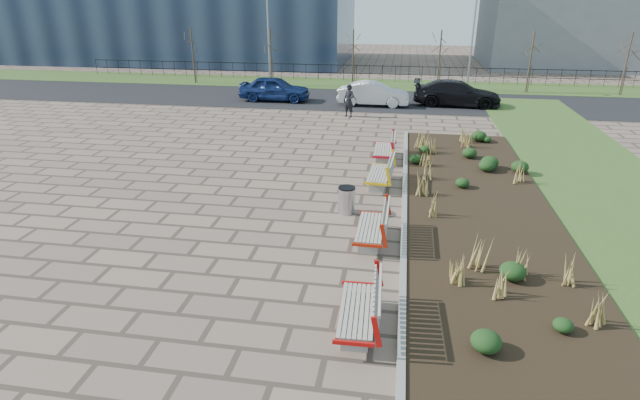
% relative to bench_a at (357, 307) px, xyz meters
% --- Properties ---
extents(ground, '(120.00, 120.00, 0.00)m').
position_rel_bench_a_xyz_m(ground, '(-3.00, 1.50, -0.50)').
color(ground, '#796453').
rests_on(ground, ground).
extents(planting_bed, '(4.50, 18.00, 0.10)m').
position_rel_bench_a_xyz_m(planting_bed, '(3.25, 6.50, -0.45)').
color(planting_bed, black).
rests_on(planting_bed, ground).
extents(planting_curb, '(0.16, 18.00, 0.15)m').
position_rel_bench_a_xyz_m(planting_curb, '(0.92, 6.50, -0.42)').
color(planting_curb, gray).
rests_on(planting_curb, ground).
extents(grass_verge_far, '(80.00, 5.00, 0.04)m').
position_rel_bench_a_xyz_m(grass_verge_far, '(-3.00, 29.50, -0.48)').
color(grass_verge_far, '#33511E').
rests_on(grass_verge_far, ground).
extents(road, '(80.00, 7.00, 0.02)m').
position_rel_bench_a_xyz_m(road, '(-3.00, 23.50, -0.49)').
color(road, black).
rests_on(road, ground).
extents(bench_a, '(0.97, 2.13, 1.00)m').
position_rel_bench_a_xyz_m(bench_a, '(0.00, 0.00, 0.00)').
color(bench_a, red).
rests_on(bench_a, ground).
extents(bench_b, '(0.93, 2.11, 1.00)m').
position_rel_bench_a_xyz_m(bench_b, '(0.00, 3.89, 0.00)').
color(bench_b, '#AF210B').
rests_on(bench_b, ground).
extents(bench_c, '(1.03, 2.15, 1.00)m').
position_rel_bench_a_xyz_m(bench_c, '(0.00, 8.34, 0.00)').
color(bench_c, yellow).
rests_on(bench_c, ground).
extents(bench_d, '(0.91, 2.11, 1.00)m').
position_rel_bench_a_xyz_m(bench_d, '(0.00, 11.35, 0.00)').
color(bench_d, red).
rests_on(bench_d, ground).
extents(litter_bin, '(0.51, 0.51, 0.83)m').
position_rel_bench_a_xyz_m(litter_bin, '(-0.87, 5.76, -0.08)').
color(litter_bin, '#B2B2B7').
rests_on(litter_bin, ground).
extents(pedestrian, '(0.76, 0.65, 1.77)m').
position_rel_bench_a_xyz_m(pedestrian, '(-2.25, 18.79, 0.38)').
color(pedestrian, black).
rests_on(pedestrian, ground).
extents(car_blue, '(4.43, 1.79, 1.51)m').
position_rel_bench_a_xyz_m(car_blue, '(-7.36, 22.41, 0.27)').
color(car_blue, navy).
rests_on(car_blue, road).
extents(car_silver, '(4.30, 1.55, 1.41)m').
position_rel_bench_a_xyz_m(car_silver, '(-1.10, 21.95, 0.22)').
color(car_silver, '#B9BCC2').
rests_on(car_silver, road).
extents(car_black, '(5.24, 2.32, 1.50)m').
position_rel_bench_a_xyz_m(car_black, '(3.87, 22.74, 0.27)').
color(car_black, black).
rests_on(car_black, road).
extents(tree_a, '(1.40, 1.40, 4.00)m').
position_rel_bench_a_xyz_m(tree_a, '(-15.00, 28.00, 1.54)').
color(tree_a, '#4C3D2D').
rests_on(tree_a, grass_verge_far).
extents(tree_b, '(1.40, 1.40, 4.00)m').
position_rel_bench_a_xyz_m(tree_b, '(-9.00, 28.00, 1.54)').
color(tree_b, '#4C3D2D').
rests_on(tree_b, grass_verge_far).
extents(tree_c, '(1.40, 1.40, 4.00)m').
position_rel_bench_a_xyz_m(tree_c, '(-3.00, 28.00, 1.54)').
color(tree_c, '#4C3D2D').
rests_on(tree_c, grass_verge_far).
extents(tree_d, '(1.40, 1.40, 4.00)m').
position_rel_bench_a_xyz_m(tree_d, '(3.00, 28.00, 1.54)').
color(tree_d, '#4C3D2D').
rests_on(tree_d, grass_verge_far).
extents(tree_e, '(1.40, 1.40, 4.00)m').
position_rel_bench_a_xyz_m(tree_e, '(9.00, 28.00, 1.54)').
color(tree_e, '#4C3D2D').
rests_on(tree_e, grass_verge_far).
extents(tree_f, '(1.40, 1.40, 4.00)m').
position_rel_bench_a_xyz_m(tree_f, '(15.00, 28.00, 1.54)').
color(tree_f, '#4C3D2D').
rests_on(tree_f, grass_verge_far).
extents(lamp_west, '(0.24, 0.60, 6.00)m').
position_rel_bench_a_xyz_m(lamp_west, '(-9.00, 27.50, 2.54)').
color(lamp_west, gray).
rests_on(lamp_west, grass_verge_far).
extents(lamp_east, '(0.24, 0.60, 6.00)m').
position_rel_bench_a_xyz_m(lamp_east, '(5.00, 27.50, 2.54)').
color(lamp_east, gray).
rests_on(lamp_east, grass_verge_far).
extents(railing_fence, '(44.00, 0.10, 1.20)m').
position_rel_bench_a_xyz_m(railing_fence, '(-3.00, 31.00, 0.14)').
color(railing_fence, black).
rests_on(railing_fence, grass_verge_far).
extents(building_grey, '(18.00, 12.00, 10.00)m').
position_rel_bench_a_xyz_m(building_grey, '(17.00, 43.50, 4.50)').
color(building_grey, slate).
rests_on(building_grey, ground).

